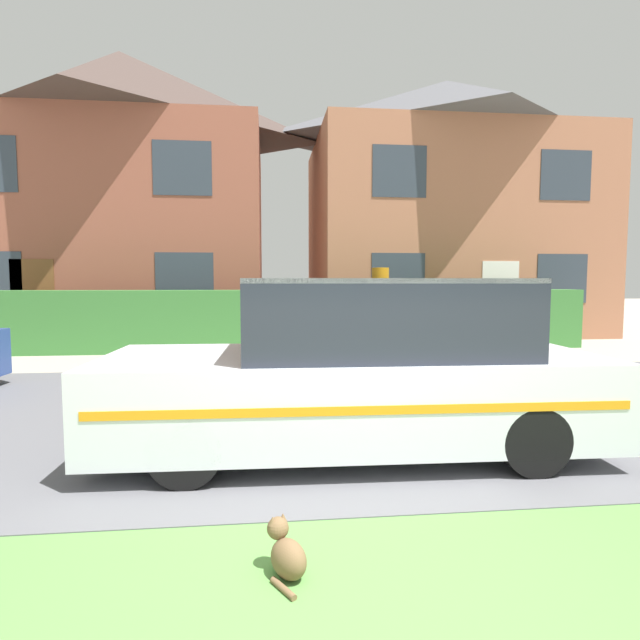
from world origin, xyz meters
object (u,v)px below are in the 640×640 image
Objects in this scene: police_car at (360,370)px; house_left at (123,192)px; cat at (286,554)px; house_right at (445,206)px.

house_left is (-5.08, 11.18, 3.46)m from police_car.
cat is 0.04× the size of house_left.
house_left is at bearing -13.48° from cat.
house_left is 9.85m from house_right.
house_right reaches higher than police_car.
police_car is 0.52× the size of house_right.
police_car is at bearing -53.42° from cat.
police_car is at bearing -65.56° from house_left.
police_car reaches higher than cat.
house_left is at bearing -64.14° from police_car.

